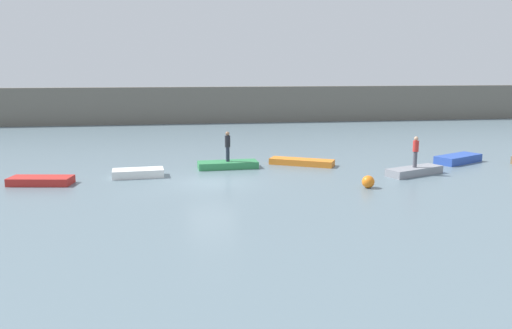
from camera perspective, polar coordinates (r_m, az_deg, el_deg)
name	(u,v)px	position (r m, az deg, el deg)	size (l,w,h in m)	color
ground_plane	(211,183)	(26.85, -4.96, -2.00)	(120.00, 120.00, 0.00)	slate
embankment_wall	(192,105)	(55.59, -7.05, 6.54)	(80.00, 1.20, 3.85)	#666056
rowboat_red	(41,181)	(28.46, -22.71, -1.67)	(3.11, 1.25, 0.40)	red
rowboat_white	(138,173)	(28.78, -12.91, -0.92)	(2.72, 1.24, 0.44)	white
rowboat_green	(228,165)	(30.57, -3.14, -0.03)	(3.51, 1.29, 0.41)	#2D7F47
rowboat_orange	(302,162)	(31.63, 5.08, 0.28)	(3.91, 1.08, 0.37)	orange
rowboat_grey	(414,171)	(29.98, 17.12, -0.69)	(3.48, 1.08, 0.42)	gray
rowboat_blue	(458,159)	(34.66, 21.46, 0.58)	(3.27, 1.30, 0.49)	#2B4CAD
person_dark_shirt	(228,145)	(30.37, -3.16, 2.19)	(0.32, 0.32, 1.78)	#232838
person_red_shirt	(416,150)	(29.78, 17.25, 1.52)	(0.32, 0.32, 1.73)	#4C4C56
mooring_buoy	(368,182)	(26.10, 12.31, -1.87)	(0.63, 0.63, 0.63)	orange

